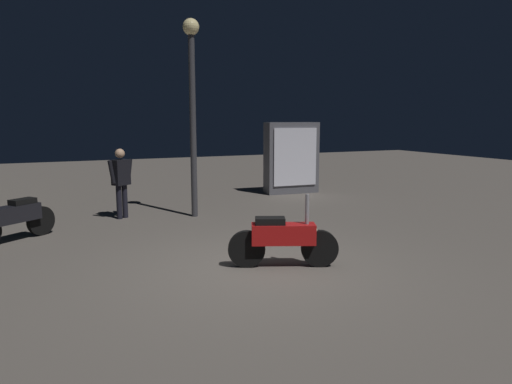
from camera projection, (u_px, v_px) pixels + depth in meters
The scene contains 6 objects.
ground_plane at pixel (255, 269), 7.01m from camera, with size 40.00×40.00×0.00m, color #605951.
motorcycle_red_foreground at pixel (283, 238), 7.04m from camera, with size 1.57×0.74×1.11m.
motorcycle_black_parked_left at pixel (14, 218), 8.50m from camera, with size 1.38×1.09×1.11m.
person_rider_beside at pixel (121, 178), 10.41m from camera, with size 0.61×0.41×1.56m.
streetlamp_near at pixel (192, 91), 10.33m from camera, with size 0.36×0.36×4.34m.
kiosk_billboard at pixel (292, 158), 13.98m from camera, with size 1.63×0.64×2.10m.
Camera 1 is at (-2.75, -6.17, 2.22)m, focal length 33.04 mm.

